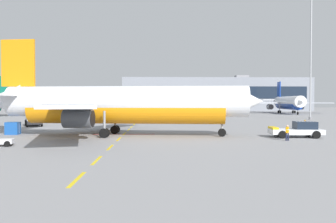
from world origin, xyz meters
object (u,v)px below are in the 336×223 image
object	(u,v)px
airliner_far_center	(288,103)
uld_cargo_container	(13,128)
apron_light_mast_far	(311,44)
pushback_tug	(298,130)
catering_truck	(34,117)
airliner_foreground	(121,104)
ground_crew_worker	(287,132)

from	to	relation	value
airliner_far_center	uld_cargo_container	xyz separation A→B (m)	(-65.72, -80.54, -3.14)
airliner_far_center	apron_light_mast_far	bearing A→B (deg)	-103.50
pushback_tug	apron_light_mast_far	size ratio (longest dim) A/B	0.21
pushback_tug	catering_truck	xyz separation A→B (m)	(-38.40, 21.03, 0.74)
catering_truck	uld_cargo_container	size ratio (longest dim) A/B	4.37
catering_truck	uld_cargo_container	world-z (taller)	catering_truck
catering_truck	uld_cargo_container	xyz separation A→B (m)	(2.90, -16.19, -0.85)
airliner_far_center	apron_light_mast_far	world-z (taller)	apron_light_mast_far
airliner_foreground	ground_crew_worker	size ratio (longest dim) A/B	20.15
airliner_foreground	catering_truck	distance (m)	25.21
catering_truck	airliner_foreground	bearing A→B (deg)	-46.90
pushback_tug	airliner_far_center	bearing A→B (deg)	70.51
catering_truck	ground_crew_worker	xyz separation A→B (m)	(35.83, -24.64, -0.66)
airliner_foreground	airliner_far_center	distance (m)	97.39
ground_crew_worker	pushback_tug	bearing A→B (deg)	54.51
catering_truck	ground_crew_worker	size ratio (longest dim) A/B	4.28
apron_light_mast_far	airliner_foreground	bearing A→B (deg)	-135.93
pushback_tug	catering_truck	size ratio (longest dim) A/B	0.84
pushback_tug	airliner_far_center	xyz separation A→B (m)	(30.21, 85.38, 3.04)
airliner_foreground	airliner_far_center	xyz separation A→B (m)	(51.46, 82.68, -0.00)
airliner_foreground	pushback_tug	distance (m)	21.64
airliner_foreground	catering_truck	bearing A→B (deg)	133.10
ground_crew_worker	apron_light_mast_far	size ratio (longest dim) A/B	0.06
airliner_foreground	apron_light_mast_far	size ratio (longest dim) A/B	1.17
ground_crew_worker	uld_cargo_container	bearing A→B (deg)	165.60
airliner_far_center	pushback_tug	bearing A→B (deg)	-109.49
pushback_tug	apron_light_mast_far	distance (m)	50.05
ground_crew_worker	airliner_foreground	bearing A→B (deg)	161.32
airliner_foreground	ground_crew_worker	xyz separation A→B (m)	(18.67, -6.31, -2.96)
airliner_far_center	catering_truck	world-z (taller)	airliner_far_center
uld_cargo_container	ground_crew_worker	bearing A→B (deg)	-14.40
airliner_foreground	catering_truck	xyz separation A→B (m)	(-17.15, 18.33, -2.30)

